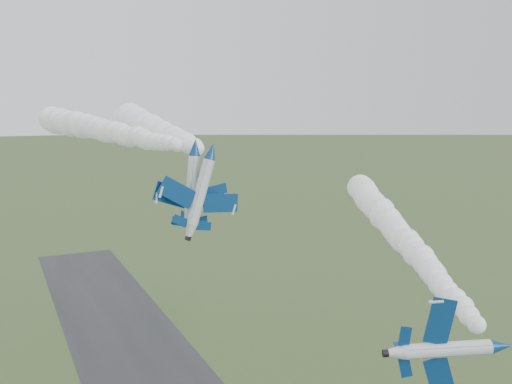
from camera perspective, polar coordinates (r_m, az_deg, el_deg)
jet_lead at (r=56.54m, az=23.41°, el=-14.00°), size 6.63×11.07×9.59m
smoke_trail_jet_lead at (r=89.22m, az=14.03°, el=-3.92°), size 31.84×65.03×5.32m
jet_pair_left at (r=70.96m, az=-6.08°, el=4.50°), size 10.53×12.47×3.13m
smoke_trail_jet_pair_left at (r=100.95m, az=-15.40°, el=6.06°), size 16.06×60.06×5.17m
jet_pair_right at (r=69.79m, az=-4.42°, el=4.12°), size 9.91×12.40×3.92m
smoke_trail_jet_pair_right at (r=98.98m, az=-10.05°, el=6.16°), size 7.70×55.91×5.96m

